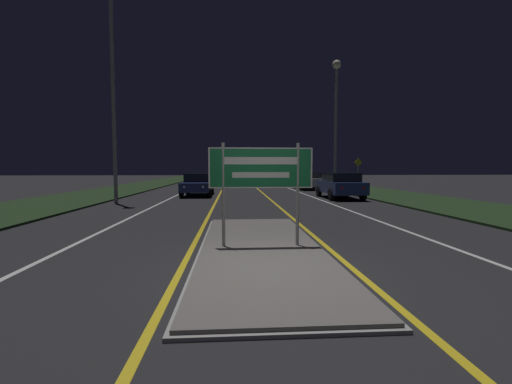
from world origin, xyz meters
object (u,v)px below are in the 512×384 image
(car_receding_3, at_px, (256,176))
(car_receding_2, at_px, (298,178))
(car_approaching_0, at_px, (198,184))
(warning_sign, at_px, (358,171))
(streetlight_left_near, at_px, (112,62))
(highway_sign, at_px, (261,173))
(streetlight_right_near, at_px, (336,102))
(car_receding_0, at_px, (340,185))
(car_receding_1, at_px, (309,180))

(car_receding_3, bearing_deg, car_receding_2, -65.53)
(car_approaching_0, distance_m, warning_sign, 12.11)
(car_receding_3, bearing_deg, warning_sign, -69.92)
(streetlight_left_near, bearing_deg, car_approaching_0, 54.85)
(car_approaching_0, bearing_deg, highway_sign, -79.18)
(streetlight_left_near, relative_size, warning_sign, 4.52)
(car_receding_2, xyz_separation_m, car_receding_3, (-3.73, 8.19, 0.01))
(highway_sign, bearing_deg, streetlight_left_near, 122.43)
(streetlight_right_near, height_order, car_receding_3, streetlight_right_near)
(streetlight_right_near, bearing_deg, car_receding_3, 102.38)
(car_receding_0, height_order, car_receding_1, car_receding_0)
(streetlight_right_near, height_order, car_receding_0, streetlight_right_near)
(streetlight_right_near, xyz_separation_m, car_receding_2, (-0.53, 11.19, -5.57))
(highway_sign, height_order, streetlight_left_near, streetlight_left_near)
(streetlight_left_near, relative_size, car_receding_2, 2.37)
(streetlight_left_near, bearing_deg, car_receding_1, 41.69)
(highway_sign, relative_size, streetlight_right_near, 0.24)
(car_receding_2, bearing_deg, highway_sign, -102.30)
(car_receding_0, bearing_deg, car_receding_3, 97.82)
(car_receding_1, distance_m, car_approaching_0, 10.15)
(car_receding_2, bearing_deg, warning_sign, -73.87)
(car_receding_0, height_order, car_approaching_0, car_receding_0)
(car_receding_1, xyz_separation_m, car_approaching_0, (-8.42, -5.66, 0.00))
(highway_sign, relative_size, car_receding_0, 0.49)
(car_receding_2, bearing_deg, streetlight_right_near, -87.29)
(car_receding_1, bearing_deg, car_approaching_0, -146.07)
(streetlight_right_near, relative_size, car_approaching_0, 2.02)
(streetlight_right_near, xyz_separation_m, car_receding_0, (-1.00, -4.31, -5.54))
(streetlight_left_near, height_order, streetlight_right_near, streetlight_left_near)
(car_receding_0, distance_m, warning_sign, 6.78)
(highway_sign, distance_m, car_receding_2, 28.32)
(car_receding_3, xyz_separation_m, warning_sign, (6.50, -17.79, 0.77))
(car_receding_2, height_order, warning_sign, warning_sign)
(car_receding_3, bearing_deg, car_receding_1, -77.94)
(car_receding_0, bearing_deg, car_approaching_0, 162.37)
(car_receding_3, relative_size, warning_sign, 1.72)
(car_receding_0, bearing_deg, streetlight_left_near, -169.27)
(car_receding_1, bearing_deg, streetlight_left_near, -138.31)
(car_receding_0, distance_m, car_receding_2, 15.51)
(streetlight_left_near, bearing_deg, car_receding_0, 10.73)
(car_receding_1, relative_size, car_receding_3, 1.06)
(car_receding_1, bearing_deg, highway_sign, -105.25)
(car_receding_0, distance_m, car_approaching_0, 8.81)
(streetlight_left_near, distance_m, car_receding_1, 17.02)
(car_receding_1, bearing_deg, car_receding_2, 86.45)
(car_receding_3, xyz_separation_m, car_approaching_0, (-5.14, -21.03, -0.01))
(streetlight_left_near, xyz_separation_m, car_receding_3, (8.60, 25.94, -6.03))
(car_receding_0, height_order, warning_sign, warning_sign)
(car_receding_2, bearing_deg, car_approaching_0, -124.63)
(streetlight_left_near, bearing_deg, warning_sign, 28.36)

